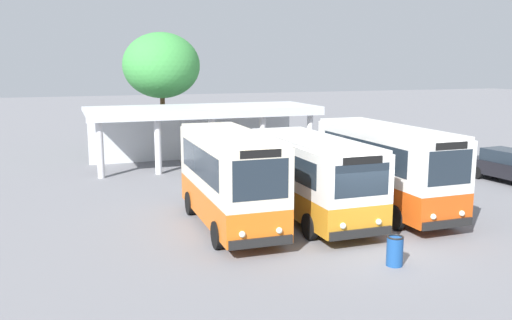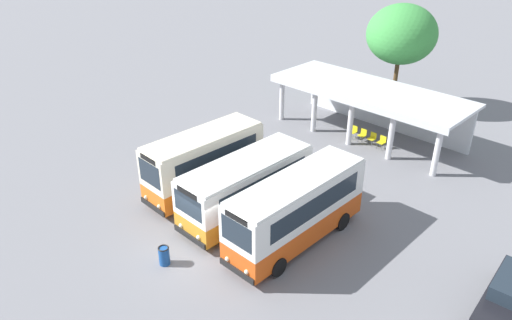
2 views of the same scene
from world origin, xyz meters
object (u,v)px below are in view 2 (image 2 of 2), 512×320
object	(u,v)px
waiting_chair_end_by_column	(354,131)
litter_bin_apron	(164,256)
waiting_chair_second_from_end	(363,134)
waiting_chair_fourth_seat	(382,141)
waiting_chair_middle_seat	(372,138)
city_bus_nearest_orange	(204,161)
city_bus_middle_cream	(297,208)
city_bus_second_in_row	(246,185)

from	to	relation	value
waiting_chair_end_by_column	litter_bin_apron	bearing A→B (deg)	-84.87
waiting_chair_second_from_end	waiting_chair_fourth_seat	bearing A→B (deg)	-1.63
waiting_chair_middle_seat	city_bus_nearest_orange	bearing A→B (deg)	-106.56
city_bus_middle_cream	litter_bin_apron	size ratio (longest dim) A/B	8.56
city_bus_nearest_orange	waiting_chair_end_by_column	bearing A→B (deg)	80.59
city_bus_second_in_row	litter_bin_apron	distance (m)	5.43
waiting_chair_second_from_end	litter_bin_apron	xyz separation A→B (m)	(0.76, -16.73, -0.07)
city_bus_middle_cream	waiting_chair_end_by_column	world-z (taller)	city_bus_middle_cream
city_bus_nearest_orange	waiting_chair_fourth_seat	size ratio (longest dim) A/B	8.12
city_bus_nearest_orange	waiting_chair_second_from_end	distance (m)	11.83
city_bus_second_in_row	waiting_chair_middle_seat	world-z (taller)	city_bus_second_in_row
litter_bin_apron	waiting_chair_end_by_column	bearing A→B (deg)	95.13
city_bus_nearest_orange	waiting_chair_fourth_seat	world-z (taller)	city_bus_nearest_orange
city_bus_middle_cream	litter_bin_apron	bearing A→B (deg)	-120.13
city_bus_middle_cream	waiting_chair_second_from_end	distance (m)	12.13
waiting_chair_fourth_seat	city_bus_second_in_row	bearing A→B (deg)	-94.57
city_bus_second_in_row	litter_bin_apron	world-z (taller)	city_bus_second_in_row
waiting_chair_second_from_end	waiting_chair_middle_seat	xyz separation A→B (m)	(0.75, -0.01, 0.00)
city_bus_second_in_row	city_bus_middle_cream	xyz separation A→B (m)	(3.24, 0.01, 0.15)
city_bus_nearest_orange	waiting_chair_middle_seat	xyz separation A→B (m)	(3.40, 11.44, -1.38)
waiting_chair_second_from_end	litter_bin_apron	bearing A→B (deg)	-87.41
waiting_chair_middle_seat	waiting_chair_second_from_end	bearing A→B (deg)	179.22
waiting_chair_second_from_end	waiting_chair_fourth_seat	xyz separation A→B (m)	(1.50, -0.04, 0.00)
waiting_chair_fourth_seat	waiting_chair_middle_seat	bearing A→B (deg)	177.52
waiting_chair_second_from_end	waiting_chair_middle_seat	world-z (taller)	same
city_bus_middle_cream	waiting_chair_fourth_seat	distance (m)	11.71
city_bus_middle_cream	waiting_chair_end_by_column	size ratio (longest dim) A/B	8.96
city_bus_nearest_orange	waiting_chair_fourth_seat	xyz separation A→B (m)	(4.15, 11.41, -1.38)
waiting_chair_end_by_column	city_bus_second_in_row	bearing A→B (deg)	-83.36
city_bus_middle_cream	waiting_chair_second_from_end	bearing A→B (deg)	108.50
waiting_chair_fourth_seat	litter_bin_apron	bearing A→B (deg)	-92.55
waiting_chair_middle_seat	litter_bin_apron	world-z (taller)	litter_bin_apron
waiting_chair_end_by_column	waiting_chair_second_from_end	world-z (taller)	same
city_bus_nearest_orange	city_bus_middle_cream	distance (m)	6.48
waiting_chair_end_by_column	waiting_chair_middle_seat	world-z (taller)	same
city_bus_middle_cream	waiting_chair_fourth_seat	size ratio (longest dim) A/B	8.96
waiting_chair_middle_seat	litter_bin_apron	size ratio (longest dim) A/B	0.96
city_bus_second_in_row	litter_bin_apron	bearing A→B (deg)	-88.17
waiting_chair_end_by_column	waiting_chair_fourth_seat	size ratio (longest dim) A/B	1.00
city_bus_second_in_row	waiting_chair_second_from_end	xyz separation A→B (m)	(-0.59, 11.45, -1.20)
waiting_chair_end_by_column	waiting_chair_second_from_end	distance (m)	0.75
waiting_chair_middle_seat	waiting_chair_end_by_column	bearing A→B (deg)	178.54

